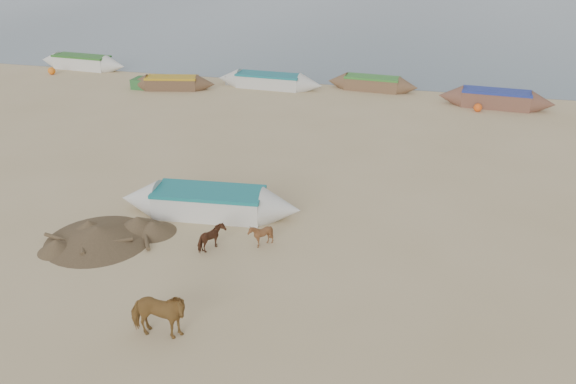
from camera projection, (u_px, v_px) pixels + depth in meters
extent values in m
plane|color=tan|center=(251.00, 285.00, 15.27)|extent=(140.00, 140.00, 0.00)
imported|color=brown|center=(158.00, 315.00, 13.06)|extent=(1.57, 0.81, 1.28)
imported|color=brown|center=(261.00, 235.00, 17.01)|extent=(0.79, 0.72, 0.78)
imported|color=#522C1A|center=(212.00, 239.00, 16.80)|extent=(0.69, 0.79, 0.78)
cone|color=brown|center=(98.00, 233.00, 17.40)|extent=(3.89, 3.89, 0.47)
cube|color=#2D662F|center=(145.00, 83.00, 34.18)|extent=(1.40, 1.20, 0.60)
sphere|color=#E95515|center=(478.00, 108.00, 29.78)|extent=(0.44, 0.44, 0.44)
cube|color=gray|center=(237.00, 79.00, 35.15)|extent=(1.20, 1.10, 0.56)
sphere|color=orange|center=(52.00, 71.00, 37.43)|extent=(0.48, 0.48, 0.48)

